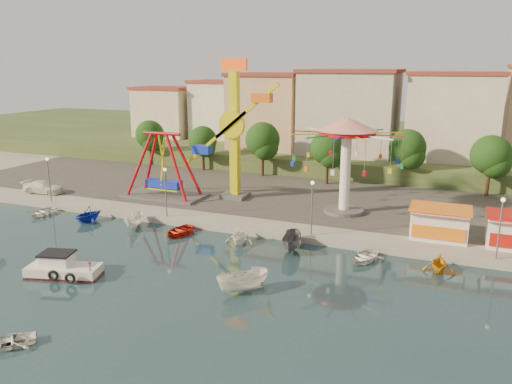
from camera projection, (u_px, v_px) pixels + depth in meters
The scene contains 35 objects.
ground at pixel (166, 280), 38.94m from camera, with size 200.00×200.00×0.00m, color #132835.
quay_deck at pixel (343, 152), 94.49m from camera, with size 200.00×100.00×0.60m, color #9E998E.
asphalt_pad at pixel (289, 188), 65.71m from camera, with size 90.00×28.00×0.01m, color #4C4944.
hill_terrace at pixel (348, 143), 98.68m from camera, with size 200.00×60.00×3.00m, color #384C26.
pirate_ship_ride at pixel (163, 166), 60.50m from camera, with size 10.00×5.00×8.00m.
kamikaze_tower at pixel (237, 134), 58.74m from camera, with size 7.98×3.10×16.50m.
wave_swinger at pixel (347, 144), 52.97m from camera, with size 11.60×11.60×10.40m.
booth_left at pixel (440, 223), 46.12m from camera, with size 5.40×3.78×3.08m.
lamp_post_0 at pixel (49, 181), 58.66m from camera, with size 0.14×0.14×5.00m, color #59595E.
lamp_post_1 at pixel (166, 194), 52.78m from camera, with size 0.14×0.14×5.00m, color #59595E.
lamp_post_2 at pixel (312, 210), 46.90m from camera, with size 0.14×0.14×5.00m, color #59595E.
lamp_post_3 at pixel (499, 230), 41.03m from camera, with size 0.14×0.14×5.00m, color #59595E.
tree_0 at pixel (150, 135), 80.32m from camera, with size 4.60×4.60×7.19m.
tree_1 at pixel (203, 140), 76.05m from camera, with size 4.35×4.35×6.80m.
tree_2 at pixel (263, 140), 71.82m from camera, with size 5.02×5.02×7.85m.
tree_3 at pixel (328, 148), 66.93m from camera, with size 4.68×4.68×7.32m.
tree_4 at pixel (407, 148), 65.90m from camera, with size 4.86×4.86×7.60m.
tree_5 at pixel (491, 155), 60.60m from camera, with size 4.83×4.83×7.54m.
building_0 at pixel (143, 107), 90.33m from camera, with size 9.26×9.53×11.87m, color beige.
building_1 at pixel (216, 116), 91.08m from camera, with size 12.33×9.01×8.63m, color silver.
building_2 at pixel (285, 111), 86.45m from camera, with size 11.95×9.28×11.23m, color tan.
building_3 at pixel (361, 122), 78.80m from camera, with size 12.59×10.50×9.20m, color beige.
building_4 at pixel (453, 123), 76.89m from camera, with size 10.75×9.23×9.24m, color beige.
cabin_motorboat at pixel (63, 269), 39.62m from camera, with size 6.10×3.64×2.02m.
rowboat_b at pixel (9, 342), 29.64m from camera, with size 2.19×3.07×0.64m, color white.
skiff at pixel (243, 282), 36.62m from camera, with size 1.60×4.26×1.65m, color white.
van at pixel (44, 187), 62.96m from camera, with size 2.14×5.28×1.53m, color white.
moored_boat_0 at pixel (42, 212), 55.82m from camera, with size 2.51×3.51×0.73m, color white.
moored_boat_1 at pixel (88, 214), 53.33m from camera, with size 2.82×3.27×1.72m, color #1227A3.
moored_boat_2 at pixel (134, 221), 51.18m from camera, with size 1.46×3.88×1.50m, color silver.
moored_boat_3 at pixel (179, 231), 49.33m from camera, with size 2.70×3.78×0.78m, color #B61D0E.
moored_boat_4 at pixel (240, 235), 46.78m from camera, with size 2.80×3.24×1.71m, color white.
moored_boat_5 at pixel (292, 242), 44.92m from camera, with size 1.60×4.25×1.64m, color #535257.
moored_boat_6 at pixel (364, 257), 42.64m from camera, with size 2.63×3.68×0.76m, color silver.
moored_boat_7 at pixel (439, 263), 40.32m from camera, with size 2.50×2.89×1.52m, color orange.
Camera 1 is at (20.22, -30.69, 16.23)m, focal length 35.00 mm.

